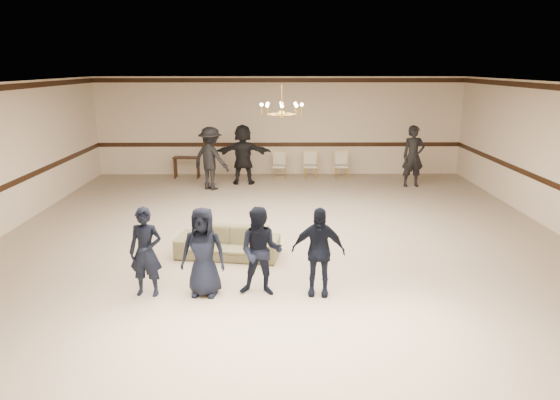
{
  "coord_description": "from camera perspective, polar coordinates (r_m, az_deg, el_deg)",
  "views": [
    {
      "loc": [
        -0.14,
        -9.66,
        3.54
      ],
      "look_at": [
        -0.05,
        -0.5,
        1.09
      ],
      "focal_mm": 32.37,
      "sensor_mm": 36.0,
      "label": 1
    }
  ],
  "objects": [
    {
      "name": "banquet_chair_left",
      "position": [
        16.16,
        -0.07,
        3.89
      ],
      "size": [
        0.46,
        0.46,
        0.87
      ],
      "primitive_type": null,
      "rotation": [
        0.0,
        0.0,
        -0.08
      ],
      "color": "beige",
      "rests_on": "floor"
    },
    {
      "name": "boy_d",
      "position": [
        7.97,
        4.33,
        -5.81
      ],
      "size": [
        0.88,
        0.45,
        1.44
      ],
      "primitive_type": "imported",
      "rotation": [
        0.0,
        0.0,
        -0.12
      ],
      "color": "black",
      "rests_on": "floor"
    },
    {
      "name": "chair_rail",
      "position": [
        16.84,
        -0.08,
        6.29
      ],
      "size": [
        12.0,
        0.02,
        0.14
      ],
      "primitive_type": "cube",
      "color": "black",
      "rests_on": "wall_back"
    },
    {
      "name": "boy_c",
      "position": [
        7.95,
        -2.18,
        -5.85
      ],
      "size": [
        0.76,
        0.62,
        1.44
      ],
      "primitive_type": "imported",
      "rotation": [
        0.0,
        0.0,
        -0.12
      ],
      "color": "black",
      "rests_on": "floor"
    },
    {
      "name": "console_table",
      "position": [
        16.63,
        -10.49,
        3.64
      ],
      "size": [
        0.85,
        0.41,
        0.7
      ],
      "primitive_type": "cube",
      "rotation": [
        0.0,
        0.0,
        -0.08
      ],
      "color": "#311C10",
      "rests_on": "floor"
    },
    {
      "name": "banquet_chair_mid",
      "position": [
        16.2,
        3.47,
        3.89
      ],
      "size": [
        0.45,
        0.45,
        0.87
      ],
      "primitive_type": null,
      "rotation": [
        0.0,
        0.0,
        -0.07
      ],
      "color": "beige",
      "rests_on": "floor"
    },
    {
      "name": "banquet_chair_right",
      "position": [
        16.3,
        6.99,
        3.88
      ],
      "size": [
        0.46,
        0.46,
        0.87
      ],
      "primitive_type": null,
      "rotation": [
        0.0,
        0.0,
        -0.1
      ],
      "color": "beige",
      "rests_on": "floor"
    },
    {
      "name": "room",
      "position": [
        9.85,
        0.26,
        3.61
      ],
      "size": [
        12.01,
        14.01,
        3.21
      ],
      "color": "tan",
      "rests_on": "ground"
    },
    {
      "name": "chandelier",
      "position": [
        10.68,
        0.19,
        11.39
      ],
      "size": [
        0.94,
        0.94,
        0.89
      ],
      "primitive_type": null,
      "color": "#B7943A",
      "rests_on": "ceiling"
    },
    {
      "name": "crown_molding",
      "position": [
        16.65,
        -0.08,
        13.38
      ],
      "size": [
        12.0,
        0.02,
        0.14
      ],
      "primitive_type": "cube",
      "color": "black",
      "rests_on": "wall_back"
    },
    {
      "name": "adult_left",
      "position": [
        14.88,
        -7.83,
        4.67
      ],
      "size": [
        1.37,
        1.21,
        1.84
      ],
      "primitive_type": "imported",
      "rotation": [
        0.0,
        0.0,
        2.58
      ],
      "color": "black",
      "rests_on": "floor"
    },
    {
      "name": "boy_a",
      "position": [
        8.2,
        -14.92,
        -5.7
      ],
      "size": [
        0.55,
        0.39,
        1.44
      ],
      "primitive_type": "imported",
      "rotation": [
        0.0,
        0.0,
        -0.09
      ],
      "color": "black",
      "rests_on": "floor"
    },
    {
      "name": "boy_b",
      "position": [
        8.02,
        -8.65,
        -5.81
      ],
      "size": [
        0.75,
        0.53,
        1.44
      ],
      "primitive_type": "imported",
      "rotation": [
        0.0,
        0.0,
        -0.11
      ],
      "color": "black",
      "rests_on": "floor"
    },
    {
      "name": "adult_right",
      "position": [
        15.61,
        14.82,
        4.79
      ],
      "size": [
        0.71,
        0.5,
        1.84
      ],
      "primitive_type": "imported",
      "rotation": [
        0.0,
        0.0,
        0.1
      ],
      "color": "black",
      "rests_on": "floor"
    },
    {
      "name": "settee",
      "position": [
        9.68,
        -5.91,
        -4.79
      ],
      "size": [
        2.02,
        1.04,
        0.56
      ],
      "primitive_type": "imported",
      "rotation": [
        0.0,
        0.0,
        -0.15
      ],
      "color": "#696746",
      "rests_on": "floor"
    },
    {
      "name": "adult_mid",
      "position": [
        15.48,
        -4.19,
        5.17
      ],
      "size": [
        1.7,
        0.54,
        1.84
      ],
      "primitive_type": "imported",
      "rotation": [
        0.0,
        0.0,
        3.14
      ],
      "color": "black",
      "rests_on": "floor"
    }
  ]
}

